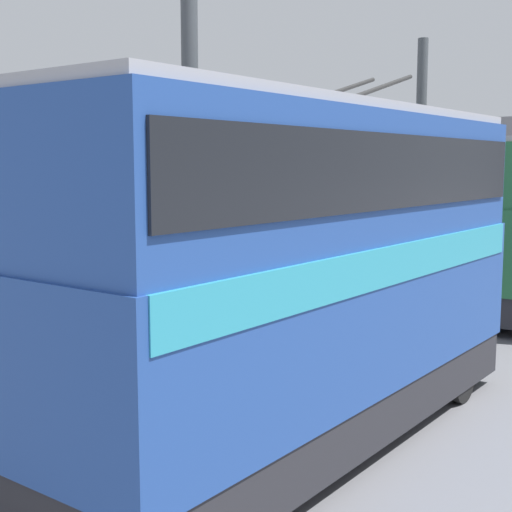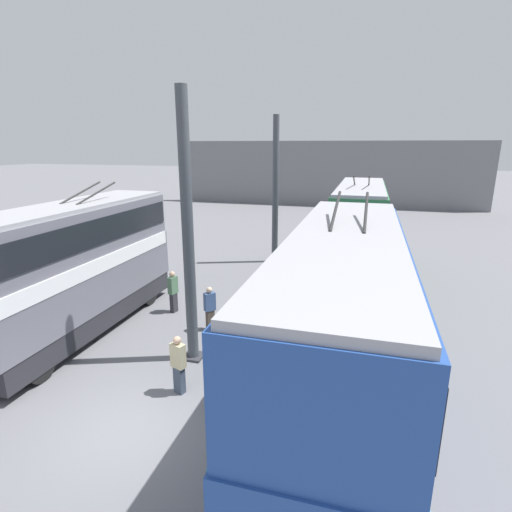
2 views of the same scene
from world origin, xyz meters
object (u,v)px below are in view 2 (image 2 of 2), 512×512
(bus_left_far, at_px, (359,225))
(person_aisle_foreground, at_px, (178,363))
(bus_left_near, at_px, (341,331))
(oil_drum, at_px, (290,323))
(bus_right_mid, at_px, (75,261))
(person_aisle_midway, at_px, (210,307))
(person_by_right_row, at_px, (173,290))

(bus_left_far, bearing_deg, person_aisle_foreground, 160.00)
(person_aisle_foreground, bearing_deg, bus_left_near, -81.35)
(oil_drum, bearing_deg, bus_left_far, -15.42)
(bus_right_mid, xyz_separation_m, person_aisle_midway, (1.42, -4.70, -1.87))
(bus_left_far, xyz_separation_m, person_by_right_row, (-7.11, 7.35, -1.86))
(person_aisle_foreground, bearing_deg, bus_right_mid, 82.87)
(bus_left_near, relative_size, person_by_right_row, 5.31)
(bus_left_near, xyz_separation_m, person_aisle_foreground, (0.81, 4.50, -1.98))
(person_aisle_midway, relative_size, person_aisle_foreground, 0.99)
(person_by_right_row, xyz_separation_m, oil_drum, (-0.67, -5.20, -0.53))
(bus_left_far, bearing_deg, bus_left_near, 180.00)
(bus_right_mid, bearing_deg, bus_left_near, -109.22)
(bus_right_mid, xyz_separation_m, oil_drum, (1.94, -7.74, -2.36))
(bus_left_far, height_order, person_aisle_foreground, bus_left_far)
(bus_left_near, bearing_deg, person_aisle_midway, 46.79)
(person_aisle_midway, bearing_deg, bus_left_near, -1.80)
(bus_left_near, height_order, bus_left_far, bus_left_near)
(bus_right_mid, height_order, person_aisle_foreground, bus_right_mid)
(person_by_right_row, xyz_separation_m, person_aisle_midway, (-1.19, -2.16, -0.04))
(oil_drum, bearing_deg, bus_left_near, -158.28)
(bus_left_near, xyz_separation_m, bus_right_mid, (3.45, 9.89, -0.13))
(person_by_right_row, height_order, oil_drum, person_by_right_row)
(person_aisle_midway, height_order, oil_drum, person_aisle_midway)
(person_aisle_midway, bearing_deg, bus_left_far, 99.42)
(bus_left_near, distance_m, person_by_right_row, 9.73)
(bus_right_mid, distance_m, person_aisle_foreground, 6.28)
(bus_left_near, bearing_deg, bus_left_far, -0.00)
(person_by_right_row, height_order, person_aisle_foreground, person_by_right_row)
(bus_left_far, bearing_deg, bus_right_mid, 134.51)
(person_aisle_midway, xyz_separation_m, oil_drum, (0.52, -3.04, -0.49))
(oil_drum, bearing_deg, bus_right_mid, 104.08)
(bus_left_far, bearing_deg, oil_drum, 164.58)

